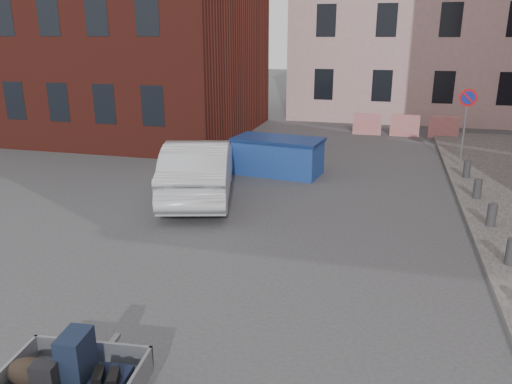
# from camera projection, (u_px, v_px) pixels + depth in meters

# --- Properties ---
(ground) EXTENTS (120.00, 120.00, 0.00)m
(ground) POSITION_uv_depth(u_px,v_px,m) (207.00, 262.00, 10.37)
(ground) COLOR #38383A
(ground) RESTS_ON ground
(far_building) EXTENTS (6.00, 6.00, 8.00)m
(far_building) POSITION_uv_depth(u_px,v_px,m) (42.00, 43.00, 34.33)
(far_building) COLOR maroon
(far_building) RESTS_ON ground
(no_parking_sign) EXTENTS (0.60, 0.09, 2.65)m
(no_parking_sign) POSITION_uv_depth(u_px,v_px,m) (466.00, 111.00, 17.04)
(no_parking_sign) COLOR gray
(no_parking_sign) RESTS_ON sidewalk
(bollards) EXTENTS (0.22, 9.02, 0.55)m
(bollards) POSITION_uv_depth(u_px,v_px,m) (492.00, 215.00, 11.92)
(bollards) COLOR #3A3A3D
(bollards) RESTS_ON sidewalk
(barriers) EXTENTS (4.70, 0.18, 1.00)m
(barriers) POSITION_uv_depth(u_px,v_px,m) (405.00, 126.00, 23.02)
(barriers) COLOR red
(barriers) RESTS_ON ground
(trailer) EXTENTS (1.70, 1.88, 1.20)m
(trailer) POSITION_uv_depth(u_px,v_px,m) (72.00, 379.00, 5.90)
(trailer) COLOR black
(trailer) RESTS_ON ground
(dumpster) EXTENTS (3.11, 1.91, 1.23)m
(dumpster) POSITION_uv_depth(u_px,v_px,m) (278.00, 156.00, 16.76)
(dumpster) COLOR #204399
(dumpster) RESTS_ON ground
(silver_car) EXTENTS (3.10, 5.38, 1.68)m
(silver_car) POSITION_uv_depth(u_px,v_px,m) (199.00, 168.00, 14.32)
(silver_car) COLOR #B9BCC1
(silver_car) RESTS_ON ground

